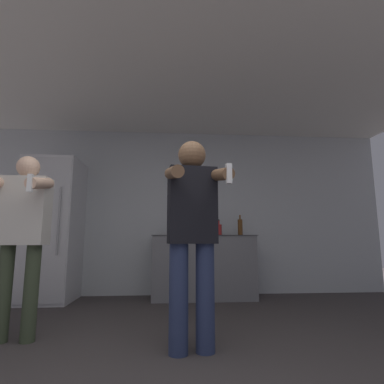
% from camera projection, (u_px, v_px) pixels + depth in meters
% --- Properties ---
extents(wall_back, '(7.00, 0.06, 2.55)m').
position_uv_depth(wall_back, '(165.00, 211.00, 4.73)').
color(wall_back, '#B2B7BC').
rests_on(wall_back, ground_plane).
extents(ceiling_slab, '(7.00, 3.82, 0.05)m').
position_uv_depth(ceiling_slab, '(165.00, 78.00, 3.27)').
color(ceiling_slab, silver).
rests_on(ceiling_slab, wall_back).
extents(refrigerator, '(0.70, 0.76, 1.95)m').
position_uv_depth(refrigerator, '(52.00, 229.00, 4.18)').
color(refrigerator, silver).
rests_on(refrigerator, ground_plane).
extents(counter, '(1.48, 0.61, 0.89)m').
position_uv_depth(counter, '(203.00, 266.00, 4.32)').
color(counter, slate).
rests_on(counter, ground_plane).
extents(bottle_green_wine, '(0.07, 0.07, 0.32)m').
position_uv_depth(bottle_green_wine, '(240.00, 227.00, 4.43)').
color(bottle_green_wine, '#563314').
rests_on(bottle_green_wine, counter).
extents(bottle_brown_liquor, '(0.07, 0.07, 0.34)m').
position_uv_depth(bottle_brown_liquor, '(174.00, 226.00, 4.36)').
color(bottle_brown_liquor, maroon).
rests_on(bottle_brown_liquor, counter).
extents(bottle_dark_rum, '(0.06, 0.06, 0.26)m').
position_uv_depth(bottle_dark_rum, '(212.00, 229.00, 4.39)').
color(bottle_dark_rum, black).
rests_on(bottle_dark_rum, counter).
extents(bottle_clear_vodka, '(0.09, 0.09, 0.23)m').
position_uv_depth(bottle_clear_vodka, '(219.00, 229.00, 4.40)').
color(bottle_clear_vodka, maroon).
rests_on(bottle_clear_vodka, counter).
extents(bottle_amber_bourbon, '(0.08, 0.08, 0.29)m').
position_uv_depth(bottle_amber_bourbon, '(202.00, 227.00, 4.38)').
color(bottle_amber_bourbon, '#194723').
rests_on(bottle_amber_bourbon, counter).
extents(person_woman_foreground, '(0.50, 0.55, 1.63)m').
position_uv_depth(person_woman_foreground, '(192.00, 228.00, 2.34)').
color(person_woman_foreground, navy).
rests_on(person_woman_foreground, ground_plane).
extents(person_man_side, '(0.47, 0.47, 1.57)m').
position_uv_depth(person_man_side, '(23.00, 226.00, 2.58)').
color(person_man_side, '#38422D').
rests_on(person_man_side, ground_plane).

